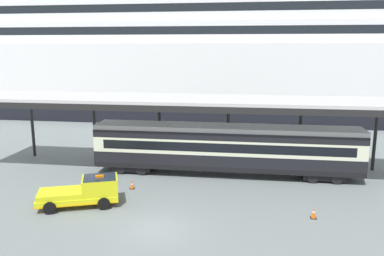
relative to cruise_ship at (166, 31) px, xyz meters
The scene contains 7 objects.
ground_plane 45.72m from the cruise_ship, 78.97° to the right, with size 400.00×400.00×0.00m, color slate.
cruise_ship is the anchor object (origin of this frame).
platform_canopy 34.85m from the cruise_ship, 69.96° to the right, with size 43.37×5.92×6.25m.
train_carriage 36.16m from the cruise_ship, 70.22° to the right, with size 21.42×2.81×4.11m.
service_truck 42.11m from the cruise_ship, 85.82° to the right, with size 5.58×3.71×2.02m.
traffic_cone_near 39.27m from the cruise_ship, 82.18° to the right, with size 0.36×0.36×0.64m.
traffic_cone_mid 45.70m from the cruise_ship, 66.40° to the right, with size 0.36×0.36×0.71m.
Camera 1 is at (5.05, -20.68, 10.33)m, focal length 36.93 mm.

